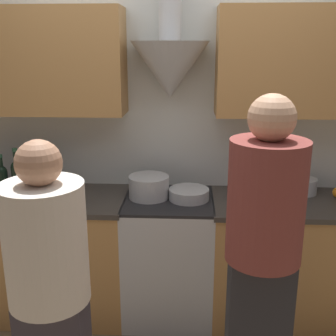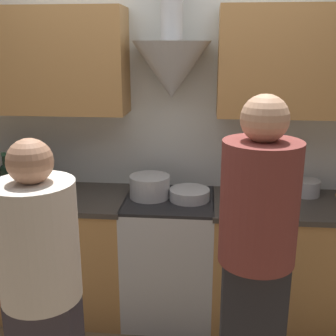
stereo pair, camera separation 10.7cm
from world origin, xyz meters
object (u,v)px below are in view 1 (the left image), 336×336
object	(u,v)px
wine_bottle_3	(3,179)
wine_bottle_6	(44,178)
saucepan	(304,186)
person_foreground_left	(51,297)
wine_bottle_4	(17,176)
wine_bottle_5	(31,179)
stove_range	(169,256)
stock_pot	(149,187)
person_foreground_right	(262,257)
mixing_bowl	(189,194)

from	to	relation	value
wine_bottle_3	wine_bottle_6	size ratio (longest dim) A/B	0.96
saucepan	person_foreground_left	bearing A→B (deg)	-137.34
wine_bottle_3	wine_bottle_6	bearing A→B (deg)	3.46
wine_bottle_4	wine_bottle_5	distance (m)	0.10
stove_range	wine_bottle_4	bearing A→B (deg)	179.67
stove_range	saucepan	world-z (taller)	saucepan
wine_bottle_6	person_foreground_left	size ratio (longest dim) A/B	0.20
wine_bottle_3	stock_pot	distance (m)	1.02
wine_bottle_3	person_foreground_right	xyz separation A→B (m)	(1.65, -0.90, -0.07)
wine_bottle_3	person_foreground_right	world-z (taller)	person_foreground_right
wine_bottle_4	person_foreground_right	bearing A→B (deg)	-30.55
wine_bottle_3	wine_bottle_4	bearing A→B (deg)	4.90
mixing_bowl	person_foreground_left	size ratio (longest dim) A/B	0.18
wine_bottle_6	stock_pot	world-z (taller)	wine_bottle_6
wine_bottle_4	person_foreground_right	size ratio (longest dim) A/B	0.20
wine_bottle_6	mixing_bowl	bearing A→B (deg)	-1.05
wine_bottle_5	wine_bottle_6	distance (m)	0.09
mixing_bowl	person_foreground_right	bearing A→B (deg)	-68.70
person_foreground_left	wine_bottle_3	bearing A→B (deg)	121.48
mixing_bowl	person_foreground_right	distance (m)	0.97
stove_range	person_foreground_right	world-z (taller)	person_foreground_right
wine_bottle_3	person_foreground_left	world-z (taller)	person_foreground_left
wine_bottle_5	mixing_bowl	world-z (taller)	wine_bottle_5
wine_bottle_6	stock_pot	size ratio (longest dim) A/B	1.12
stove_range	wine_bottle_5	world-z (taller)	wine_bottle_5
wine_bottle_4	saucepan	bearing A→B (deg)	4.43
person_foreground_left	wine_bottle_6	bearing A→B (deg)	109.37
stove_range	stock_pot	xyz separation A→B (m)	(-0.14, 0.02, 0.52)
mixing_bowl	wine_bottle_4	bearing A→B (deg)	179.53
saucepan	person_foreground_left	distance (m)	1.92
wine_bottle_5	stock_pot	world-z (taller)	wine_bottle_5
wine_bottle_3	saucepan	distance (m)	2.12
saucepan	person_foreground_left	size ratio (longest dim) A/B	0.12
wine_bottle_4	person_foreground_right	world-z (taller)	person_foreground_right
wine_bottle_4	person_foreground_left	bearing A→B (deg)	-62.67
person_foreground_left	wine_bottle_4	bearing A→B (deg)	117.33
wine_bottle_4	wine_bottle_5	world-z (taller)	wine_bottle_4
person_foreground_left	wine_bottle_5	bearing A→B (deg)	113.38
wine_bottle_5	mixing_bowl	bearing A→B (deg)	-0.10
wine_bottle_4	stock_pot	bearing A→B (deg)	0.86
person_foreground_left	person_foreground_right	bearing A→B (deg)	13.97
stock_pot	saucepan	bearing A→B (deg)	7.39
stove_range	wine_bottle_6	xyz separation A→B (m)	(-0.87, 0.01, 0.57)
wine_bottle_3	stock_pot	bearing A→B (deg)	1.28
wine_bottle_6	person_foreground_left	bearing A→B (deg)	-70.63
mixing_bowl	wine_bottle_6	bearing A→B (deg)	178.95
wine_bottle_5	person_foreground_right	xyz separation A→B (m)	(1.44, -0.90, -0.07)
stove_range	wine_bottle_6	distance (m)	1.04
wine_bottle_3	person_foreground_right	size ratio (longest dim) A/B	0.18
mixing_bowl	stock_pot	bearing A→B (deg)	175.13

